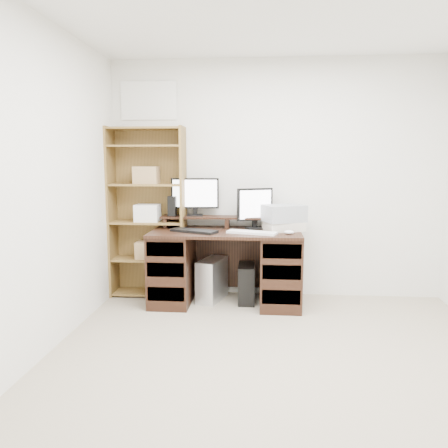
# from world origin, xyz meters

# --- Properties ---
(room) EXTENTS (3.54, 4.04, 2.54)m
(room) POSITION_xyz_m (-0.00, 0.00, 1.25)
(room) COLOR tan
(room) RESTS_ON ground
(desk) EXTENTS (1.50, 0.70, 0.75)m
(desk) POSITION_xyz_m (-0.50, 1.64, 0.39)
(desk) COLOR black
(desk) RESTS_ON ground
(riser_shelf) EXTENTS (1.40, 0.22, 0.12)m
(riser_shelf) POSITION_xyz_m (-0.50, 1.85, 0.84)
(riser_shelf) COLOR black
(riser_shelf) RESTS_ON desk
(monitor_wide) EXTENTS (0.50, 0.14, 0.40)m
(monitor_wide) POSITION_xyz_m (-0.85, 1.88, 1.09)
(monitor_wide) COLOR black
(monitor_wide) RESTS_ON riser_shelf
(monitor_small) EXTENTS (0.36, 0.21, 0.42)m
(monitor_small) POSITION_xyz_m (-0.21, 1.80, 0.98)
(monitor_small) COLOR black
(monitor_small) RESTS_ON desk
(speaker) EXTENTS (0.09, 0.09, 0.21)m
(speaker) POSITION_xyz_m (-1.08, 1.83, 0.97)
(speaker) COLOR black
(speaker) RESTS_ON riser_shelf
(keyboard_black) EXTENTS (0.50, 0.34, 0.03)m
(keyboard_black) POSITION_xyz_m (-0.81, 1.53, 0.76)
(keyboard_black) COLOR black
(keyboard_black) RESTS_ON desk
(keyboard_white) EXTENTS (0.50, 0.28, 0.02)m
(keyboard_white) POSITION_xyz_m (-0.23, 1.49, 0.76)
(keyboard_white) COLOR white
(keyboard_white) RESTS_ON desk
(mouse) EXTENTS (0.11, 0.09, 0.04)m
(mouse) POSITION_xyz_m (0.12, 1.49, 0.77)
(mouse) COLOR white
(mouse) RESTS_ON desk
(printer) EXTENTS (0.44, 0.39, 0.09)m
(printer) POSITION_xyz_m (0.08, 1.71, 0.80)
(printer) COLOR beige
(printer) RESTS_ON desk
(basket) EXTENTS (0.47, 0.42, 0.17)m
(basket) POSITION_xyz_m (0.08, 1.71, 0.93)
(basket) COLOR gray
(basket) RESTS_ON printer
(tower_silver) EXTENTS (0.31, 0.47, 0.44)m
(tower_silver) POSITION_xyz_m (-0.65, 1.72, 0.22)
(tower_silver) COLOR silver
(tower_silver) RESTS_ON ground
(tower_black) EXTENTS (0.18, 0.39, 0.39)m
(tower_black) POSITION_xyz_m (-0.29, 1.70, 0.19)
(tower_black) COLOR black
(tower_black) RESTS_ON ground
(bookshelf) EXTENTS (0.80, 0.30, 1.80)m
(bookshelf) POSITION_xyz_m (-1.35, 1.86, 0.92)
(bookshelf) COLOR olive
(bookshelf) RESTS_ON ground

